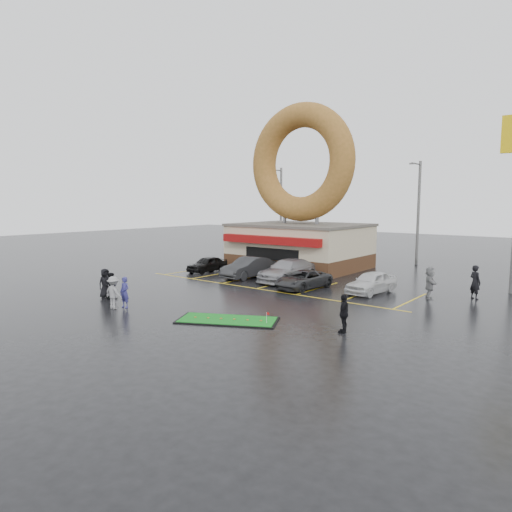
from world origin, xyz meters
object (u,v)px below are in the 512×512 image
Objects in this scene: car_white at (371,282)px; dumpster at (247,256)px; donut_shop at (300,214)px; streetlight_left at (280,209)px; streetlight_mid at (418,210)px; car_dgrey at (249,267)px; putting_green at (228,320)px; car_silver at (288,270)px; person_blue at (125,292)px; person_cameraman at (344,313)px; car_grey at (303,280)px; car_black at (207,264)px.

car_white is 2.18× the size of dumpster.
streetlight_left is at bearing 135.22° from donut_shop.
streetlight_mid is 1.97× the size of car_dgrey.
streetlight_left and streetlight_mid have the same top height.
car_dgrey reaches higher than car_white.
car_dgrey is 0.90× the size of putting_green.
car_silver is 12.13m from person_blue.
donut_shop is at bearing 7.11° from dumpster.
car_silver is at bearing -33.86° from dumpster.
person_blue is 6.21m from putting_green.
streetlight_left reaches higher than person_blue.
person_cameraman is at bearing -65.15° from car_white.
dumpster is (-10.49, 6.99, 0.07)m from car_grey.
person_blue is at bearing -82.57° from car_dgrey.
car_grey is 9.03m from putting_green.
donut_shop is 10.13m from car_grey.
person_cameraman is 5.45m from putting_green.
car_black is 4.36m from car_dgrey.
person_cameraman is at bearing 17.86° from putting_green.
car_black reaches higher than car_grey.
person_blue is at bearing -96.83° from car_silver.
streetlight_left is 8.89m from dumpster.
person_cameraman reaches higher than car_black.
streetlight_mid is 18.90m from car_black.
car_silver reaches higher than car_grey.
car_dgrey reaches higher than dumpster.
car_dgrey is 1.09× the size of car_grey.
car_dgrey is 14.65m from person_cameraman.
streetlight_left is 2.51× the size of car_black.
car_white is 8.94m from person_cameraman.
car_white is at bearing -80.72° from streetlight_mid.
car_silver is 1.33× the size of car_white.
streetlight_left is at bearing 102.80° from dumpster.
car_silver is 9.70m from dumpster.
car_grey is 4.23m from car_white.
car_silver is at bearing -63.91° from donut_shop.
car_black is (2.57, -13.47, -4.17)m from streetlight_left.
streetlight_mid is at bearing 34.75° from dumpster.
car_dgrey is 5.50m from car_grey.
car_black is at bearing -171.93° from car_white.
dumpster is (-12.17, -8.65, -4.13)m from streetlight_mid.
car_dgrey is at bearing 124.97° from putting_green.
donut_shop reaches higher than car_white.
streetlight_left is 14.04m from streetlight_mid.
donut_shop reaches higher than streetlight_left.
person_blue is at bearing -87.24° from donut_shop.
car_white is (9.42, 0.25, -0.08)m from car_dgrey.
person_blue reaches higher than car_grey.
streetlight_left reaches higher than car_white.
person_cameraman reaches higher than car_white.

